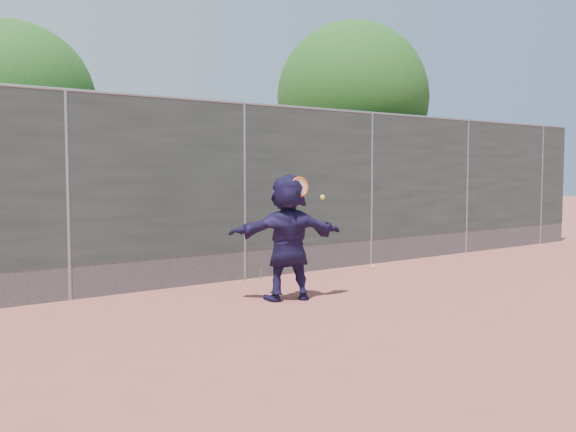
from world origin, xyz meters
TOP-DOWN VIEW (x-y plane):
  - ground at (0.00, 0.00)m, footprint 80.00×80.00m
  - player at (-0.46, 1.65)m, footprint 1.77×1.09m
  - ball_ground at (2.64, 3.05)m, footprint 0.07×0.07m
  - fence at (-0.00, 3.50)m, footprint 20.00×0.06m
  - swing_action at (-0.38, 1.44)m, footprint 0.53×0.21m
  - tree_right at (4.68, 5.75)m, footprint 3.78×3.60m
  - tree_left at (-2.85, 6.55)m, footprint 3.15×3.00m
  - weed_clump at (0.29, 3.38)m, footprint 0.68×0.07m

SIDE VIEW (x-z plane):
  - ground at x=0.00m, z-range 0.00..0.00m
  - ball_ground at x=2.64m, z-range 0.00..0.07m
  - weed_clump at x=0.29m, z-range -0.02..0.28m
  - player at x=-0.46m, z-range 0.00..1.82m
  - fence at x=0.00m, z-range 0.07..3.09m
  - swing_action at x=-0.38m, z-range 1.34..1.85m
  - tree_left at x=-2.85m, z-range 0.68..5.20m
  - tree_right at x=4.68m, z-range 0.80..6.19m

